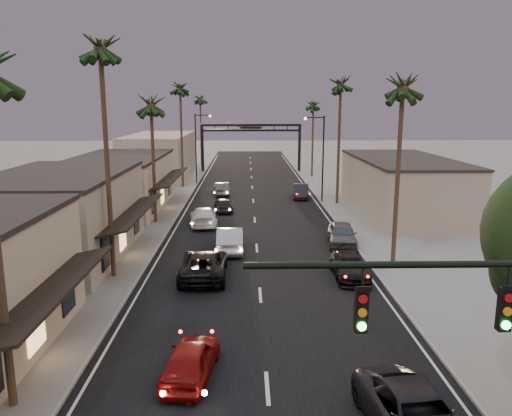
{
  "coord_description": "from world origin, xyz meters",
  "views": [
    {
      "loc": [
        -0.72,
        -6.26,
        9.98
      ],
      "look_at": [
        -0.02,
        30.11,
        2.5
      ],
      "focal_mm": 35.0,
      "sensor_mm": 36.0,
      "label": 1
    }
  ],
  "objects_px": {
    "palm_rb": "(341,80)",
    "palm_lc": "(151,100)",
    "palm_rc": "(313,102)",
    "palm_far": "(200,97)",
    "oncoming_silver": "(230,239)",
    "curbside_black": "(349,266)",
    "oncoming_red": "(191,359)",
    "streetlight_right": "(320,152)",
    "palm_ld": "(180,85)",
    "palm_lb": "(100,41)",
    "palm_ra": "(403,80)",
    "arch": "(251,136)",
    "streetlight_left": "(198,143)",
    "oncoming_pickup": "(204,264)"
  },
  "relations": [
    {
      "from": "palm_rb",
      "to": "palm_lc",
      "type": "bearing_deg",
      "value": -155.06
    },
    {
      "from": "palm_rc",
      "to": "palm_far",
      "type": "height_order",
      "value": "palm_far"
    },
    {
      "from": "oncoming_silver",
      "to": "curbside_black",
      "type": "distance_m",
      "value": 9.2
    },
    {
      "from": "oncoming_red",
      "to": "curbside_black",
      "type": "relative_size",
      "value": 0.9
    },
    {
      "from": "palm_far",
      "to": "streetlight_right",
      "type": "bearing_deg",
      "value": -65.24
    },
    {
      "from": "palm_rb",
      "to": "palm_ld",
      "type": "bearing_deg",
      "value": 147.4
    },
    {
      "from": "streetlight_right",
      "to": "palm_rb",
      "type": "relative_size",
      "value": 0.63
    },
    {
      "from": "palm_lb",
      "to": "oncoming_silver",
      "type": "distance_m",
      "value": 15.22
    },
    {
      "from": "streetlight_right",
      "to": "palm_ra",
      "type": "height_order",
      "value": "palm_ra"
    },
    {
      "from": "oncoming_red",
      "to": "palm_rc",
      "type": "bearing_deg",
      "value": -95.13
    },
    {
      "from": "oncoming_silver",
      "to": "palm_rc",
      "type": "bearing_deg",
      "value": -107.49
    },
    {
      "from": "arch",
      "to": "curbside_black",
      "type": "bearing_deg",
      "value": -83.7
    },
    {
      "from": "palm_ra",
      "to": "palm_lc",
      "type": "bearing_deg",
      "value": 145.1
    },
    {
      "from": "streetlight_left",
      "to": "oncoming_pickup",
      "type": "bearing_deg",
      "value": -84.21
    },
    {
      "from": "palm_far",
      "to": "palm_lb",
      "type": "bearing_deg",
      "value": -90.31
    },
    {
      "from": "palm_rc",
      "to": "oncoming_red",
      "type": "height_order",
      "value": "palm_rc"
    },
    {
      "from": "palm_ra",
      "to": "oncoming_pickup",
      "type": "relative_size",
      "value": 2.3
    },
    {
      "from": "oncoming_pickup",
      "to": "arch",
      "type": "bearing_deg",
      "value": -94.52
    },
    {
      "from": "arch",
      "to": "oncoming_silver",
      "type": "bearing_deg",
      "value": -92.55
    },
    {
      "from": "palm_lc",
      "to": "oncoming_silver",
      "type": "xyz_separation_m",
      "value": [
        6.7,
        -8.59,
        -9.63
      ]
    },
    {
      "from": "palm_rc",
      "to": "palm_far",
      "type": "bearing_deg",
      "value": 140.36
    },
    {
      "from": "palm_lc",
      "to": "palm_rc",
      "type": "relative_size",
      "value": 1.0
    },
    {
      "from": "arch",
      "to": "streetlight_right",
      "type": "relative_size",
      "value": 1.69
    },
    {
      "from": "palm_lb",
      "to": "oncoming_red",
      "type": "relative_size",
      "value": 3.63
    },
    {
      "from": "arch",
      "to": "oncoming_pickup",
      "type": "relative_size",
      "value": 2.64
    },
    {
      "from": "palm_lb",
      "to": "oncoming_red",
      "type": "xyz_separation_m",
      "value": [
        5.77,
        -11.18,
        -12.67
      ]
    },
    {
      "from": "streetlight_left",
      "to": "oncoming_pickup",
      "type": "height_order",
      "value": "streetlight_left"
    },
    {
      "from": "oncoming_red",
      "to": "palm_ld",
      "type": "bearing_deg",
      "value": -75.56
    },
    {
      "from": "oncoming_silver",
      "to": "palm_rb",
      "type": "bearing_deg",
      "value": -123.81
    },
    {
      "from": "oncoming_pickup",
      "to": "streetlight_right",
      "type": "bearing_deg",
      "value": -114.44
    },
    {
      "from": "streetlight_left",
      "to": "palm_rc",
      "type": "xyz_separation_m",
      "value": [
        15.52,
        6.0,
        5.14
      ]
    },
    {
      "from": "arch",
      "to": "streetlight_right",
      "type": "bearing_deg",
      "value": -74.53
    },
    {
      "from": "palm_lc",
      "to": "oncoming_pickup",
      "type": "bearing_deg",
      "value": -69.25
    },
    {
      "from": "oncoming_pickup",
      "to": "oncoming_silver",
      "type": "bearing_deg",
      "value": -104.59
    },
    {
      "from": "arch",
      "to": "palm_ld",
      "type": "height_order",
      "value": "palm_ld"
    },
    {
      "from": "palm_ra",
      "to": "curbside_black",
      "type": "xyz_separation_m",
      "value": [
        -3.27,
        -2.28,
        -10.77
      ]
    },
    {
      "from": "palm_lc",
      "to": "palm_ld",
      "type": "xyz_separation_m",
      "value": [
        0.0,
        19.0,
        1.95
      ]
    },
    {
      "from": "palm_lc",
      "to": "palm_rb",
      "type": "relative_size",
      "value": 0.86
    },
    {
      "from": "arch",
      "to": "curbside_black",
      "type": "height_order",
      "value": "arch"
    },
    {
      "from": "palm_lb",
      "to": "curbside_black",
      "type": "xyz_separation_m",
      "value": [
        13.93,
        -0.28,
        -12.71
      ]
    },
    {
      "from": "arch",
      "to": "palm_rb",
      "type": "bearing_deg",
      "value": -71.7
    },
    {
      "from": "arch",
      "to": "oncoming_silver",
      "type": "xyz_separation_m",
      "value": [
        -1.9,
        -42.58,
        -4.69
      ]
    },
    {
      "from": "arch",
      "to": "oncoming_silver",
      "type": "height_order",
      "value": "arch"
    },
    {
      "from": "streetlight_right",
      "to": "oncoming_silver",
      "type": "bearing_deg",
      "value": -116.63
    },
    {
      "from": "streetlight_right",
      "to": "oncoming_silver",
      "type": "relative_size",
      "value": 1.77
    },
    {
      "from": "palm_ld",
      "to": "palm_far",
      "type": "distance_m",
      "value": 23.02
    },
    {
      "from": "palm_ld",
      "to": "palm_rb",
      "type": "relative_size",
      "value": 1.0
    },
    {
      "from": "palm_lb",
      "to": "palm_ld",
      "type": "distance_m",
      "value": 33.01
    },
    {
      "from": "streetlight_left",
      "to": "palm_far",
      "type": "bearing_deg",
      "value": 93.95
    },
    {
      "from": "palm_far",
      "to": "oncoming_red",
      "type": "bearing_deg",
      "value": -85.34
    }
  ]
}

